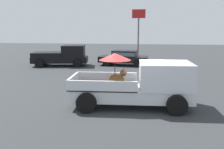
% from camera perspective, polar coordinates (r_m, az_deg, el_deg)
% --- Properties ---
extents(ground_plane, '(80.00, 80.00, 0.00)m').
position_cam_1_polar(ground_plane, '(10.31, 4.57, -7.50)').
color(ground_plane, '#2D3033').
extents(pickup_truck_main, '(5.13, 2.44, 2.27)m').
position_cam_1_polar(pickup_truck_main, '(10.04, 7.24, -2.25)').
color(pickup_truck_main, black).
rests_on(pickup_truck_main, ground).
extents(pickup_truck_red, '(5.02, 2.75, 1.80)m').
position_cam_1_polar(pickup_truck_red, '(21.36, -11.85, 4.42)').
color(pickup_truck_red, black).
rests_on(pickup_truck_red, ground).
extents(parked_sedan_near, '(4.43, 2.25, 1.33)m').
position_cam_1_polar(parked_sedan_near, '(21.24, 2.86, 4.25)').
color(parked_sedan_near, black).
rests_on(parked_sedan_near, ground).
extents(motel_sign, '(1.40, 0.16, 5.21)m').
position_cam_1_polar(motel_sign, '(25.78, 6.41, 11.90)').
color(motel_sign, '#59595B').
rests_on(motel_sign, ground).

